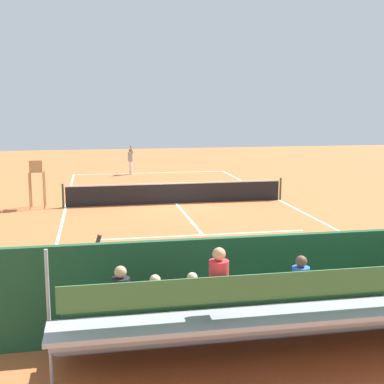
# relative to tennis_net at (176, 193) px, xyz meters

# --- Properties ---
(ground_plane) EXTENTS (60.00, 60.00, 0.00)m
(ground_plane) POSITION_rel_tennis_net_xyz_m (0.00, 0.00, -0.50)
(ground_plane) COLOR #BC6033
(court_line_markings) EXTENTS (10.10, 22.20, 0.01)m
(court_line_markings) POSITION_rel_tennis_net_xyz_m (0.00, -0.04, -0.50)
(court_line_markings) COLOR white
(court_line_markings) RESTS_ON ground
(tennis_net) EXTENTS (10.30, 0.10, 1.07)m
(tennis_net) POSITION_rel_tennis_net_xyz_m (0.00, 0.00, 0.00)
(tennis_net) COLOR black
(tennis_net) RESTS_ON ground
(backdrop_wall) EXTENTS (18.00, 0.16, 2.00)m
(backdrop_wall) POSITION_rel_tennis_net_xyz_m (0.00, 14.00, 0.50)
(backdrop_wall) COLOR #1E4C2D
(backdrop_wall) RESTS_ON ground
(bleacher_stand) EXTENTS (9.06, 2.40, 2.48)m
(bleacher_stand) POSITION_rel_tennis_net_xyz_m (0.01, 15.33, 0.44)
(bleacher_stand) COLOR #9EA0A5
(bleacher_stand) RESTS_ON ground
(umpire_chair) EXTENTS (0.67, 0.67, 2.14)m
(umpire_chair) POSITION_rel_tennis_net_xyz_m (6.20, -0.10, 0.81)
(umpire_chair) COLOR #A88456
(umpire_chair) RESTS_ON ground
(courtside_bench) EXTENTS (1.80, 0.40, 0.93)m
(courtside_bench) POSITION_rel_tennis_net_xyz_m (-1.51, 13.27, 0.06)
(courtside_bench) COLOR #33383D
(courtside_bench) RESTS_ON ground
(equipment_bag) EXTENTS (0.90, 0.36, 0.36)m
(equipment_bag) POSITION_rel_tennis_net_xyz_m (0.49, 13.40, -0.32)
(equipment_bag) COLOR #B22D2D
(equipment_bag) RESTS_ON ground
(tennis_player) EXTENTS (0.45, 0.56, 1.93)m
(tennis_player) POSITION_rel_tennis_net_xyz_m (1.32, -10.57, 0.51)
(tennis_player) COLOR white
(tennis_player) RESTS_ON ground
(tennis_racket) EXTENTS (0.43, 0.57, 0.03)m
(tennis_racket) POSITION_rel_tennis_net_xyz_m (2.37, -10.82, -0.49)
(tennis_racket) COLOR black
(tennis_racket) RESTS_ON ground
(tennis_ball_near) EXTENTS (0.07, 0.07, 0.07)m
(tennis_ball_near) POSITION_rel_tennis_net_xyz_m (0.60, -9.22, -0.47)
(tennis_ball_near) COLOR #CCDB33
(tennis_ball_near) RESTS_ON ground
(line_judge) EXTENTS (0.45, 0.56, 1.93)m
(line_judge) POSITION_rel_tennis_net_xyz_m (3.78, 13.16, 0.51)
(line_judge) COLOR #232328
(line_judge) RESTS_ON ground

